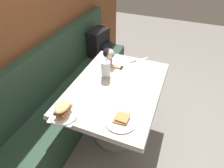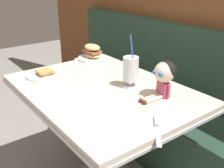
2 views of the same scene
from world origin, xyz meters
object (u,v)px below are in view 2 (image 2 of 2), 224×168
at_px(milkshake_glass, 131,70).
at_px(seated_doll, 164,74).
at_px(toast_plate, 46,74).
at_px(butter_knife, 157,125).
at_px(sandwich_plate, 92,53).

bearing_deg(milkshake_glass, seated_doll, 13.75).
relative_size(toast_plate, butter_knife, 1.33).
bearing_deg(toast_plate, sandwich_plate, 104.29).
relative_size(milkshake_glass, seated_doll, 1.43).
height_order(toast_plate, sandwich_plate, sandwich_plate).
height_order(sandwich_plate, butter_knife, sandwich_plate).
relative_size(sandwich_plate, seated_doll, 1.03).
height_order(sandwich_plate, seated_doll, seated_doll).
height_order(milkshake_glass, butter_knife, milkshake_glass).
distance_m(milkshake_glass, sandwich_plate, 0.59).
bearing_deg(toast_plate, seated_doll, 28.84).
height_order(milkshake_glass, sandwich_plate, milkshake_glass).
bearing_deg(milkshake_glass, butter_knife, -25.32).
bearing_deg(seated_doll, butter_knife, -51.24).
bearing_deg(butter_knife, seated_doll, 128.76).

